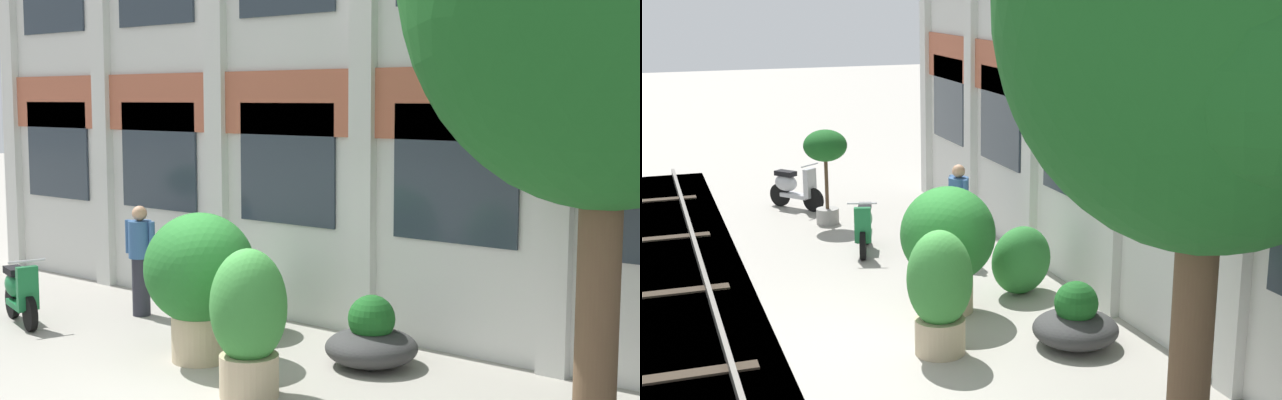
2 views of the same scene
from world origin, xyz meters
TOP-DOWN VIEW (x-y plane):
  - ground_plane at (0.00, 0.00)m, footprint 80.00×80.00m
  - apartment_facade at (-0.00, 3.06)m, footprint 16.54×0.64m
  - rail_tracks at (0.00, -3.17)m, footprint 24.18×2.80m
  - broadleaf_tree at (3.68, 1.52)m, footprint 4.11×3.91m
  - potted_plant_ribbed_drum at (-0.89, 0.69)m, footprint 1.34×1.34m
  - potted_plant_wide_bowl at (0.85, 1.79)m, footprint 1.11×1.11m
  - potted_plant_fluted_column at (0.47, 0.09)m, footprint 0.83×0.83m
  - potted_plant_terracotta_small at (-6.22, 0.11)m, footprint 0.84×0.84m
  - scooter_near_curb at (-4.19, 0.33)m, footprint 1.34×0.65m
  - scooter_second_parked at (-7.67, -0.28)m, footprint 1.13×0.93m
  - resident_by_doorway at (-3.22, 1.71)m, footprint 0.52×0.34m
  - topiary_hedge at (-1.23, 1.97)m, footprint 1.03×1.22m

SIDE VIEW (x-z plane):
  - rail_tracks at x=0.00m, z-range -0.35..0.08m
  - ground_plane at x=0.00m, z-range 0.00..0.00m
  - potted_plant_wide_bowl at x=0.85m, z-range -0.12..0.74m
  - scooter_near_curb at x=-4.19m, z-range -0.05..0.93m
  - scooter_second_parked at x=-7.67m, z-range -0.05..0.93m
  - topiary_hedge at x=-1.23m, z-range 0.00..1.02m
  - potted_plant_fluted_column at x=0.47m, z-range 0.05..1.64m
  - resident_by_doorway at x=-3.22m, z-range 0.06..1.67m
  - potted_plant_ribbed_drum at x=-0.89m, z-range 0.14..1.95m
  - potted_plant_terracotta_small at x=-6.22m, z-range 0.45..2.29m
  - apartment_facade at x=0.00m, z-range -0.02..7.87m
  - broadleaf_tree at x=3.68m, z-range 0.94..7.61m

